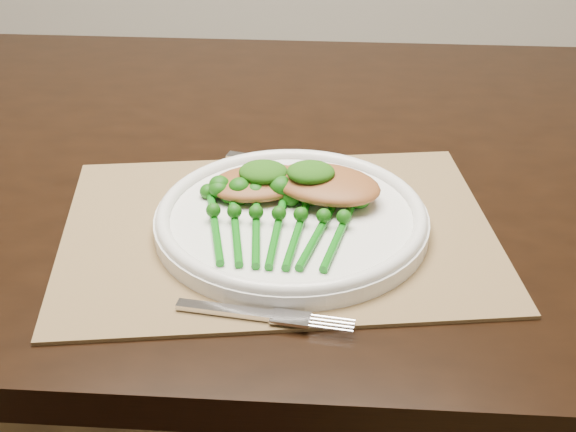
{
  "coord_description": "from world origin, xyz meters",
  "views": [
    {
      "loc": [
        0.22,
        -0.92,
        1.22
      ],
      "look_at": [
        0.18,
        -0.19,
        0.78
      ],
      "focal_mm": 50.0,
      "sensor_mm": 36.0,
      "label": 1
    }
  ],
  "objects_px": {
    "placemat": "(278,231)",
    "broccolini_bundle": "(277,231)",
    "dining_table": "(244,368)",
    "dinner_plate": "(291,218)",
    "chicken_fillet_left": "(260,183)"
  },
  "relations": [
    {
      "from": "placemat",
      "to": "dinner_plate",
      "type": "height_order",
      "value": "dinner_plate"
    },
    {
      "from": "dining_table",
      "to": "broccolini_bundle",
      "type": "height_order",
      "value": "broccolini_bundle"
    },
    {
      "from": "dinner_plate",
      "to": "chicken_fillet_left",
      "type": "relative_size",
      "value": 2.58
    },
    {
      "from": "broccolini_bundle",
      "to": "placemat",
      "type": "bearing_deg",
      "value": 94.14
    },
    {
      "from": "dining_table",
      "to": "broccolini_bundle",
      "type": "distance_m",
      "value": 0.47
    },
    {
      "from": "dining_table",
      "to": "broccolini_bundle",
      "type": "xyz_separation_m",
      "value": [
        0.07,
        -0.23,
        0.4
      ]
    },
    {
      "from": "placemat",
      "to": "chicken_fillet_left",
      "type": "distance_m",
      "value": 0.06
    },
    {
      "from": "dinner_plate",
      "to": "broccolini_bundle",
      "type": "distance_m",
      "value": 0.04
    },
    {
      "from": "dining_table",
      "to": "placemat",
      "type": "relative_size",
      "value": 3.44
    },
    {
      "from": "chicken_fillet_left",
      "to": "broccolini_bundle",
      "type": "bearing_deg",
      "value": -92.79
    },
    {
      "from": "placemat",
      "to": "broccolini_bundle",
      "type": "xyz_separation_m",
      "value": [
        0.0,
        -0.04,
        0.02
      ]
    },
    {
      "from": "dinner_plate",
      "to": "chicken_fillet_left",
      "type": "xyz_separation_m",
      "value": [
        -0.04,
        0.05,
        0.02
      ]
    },
    {
      "from": "dinner_plate",
      "to": "placemat",
      "type": "bearing_deg",
      "value": -170.88
    },
    {
      "from": "placemat",
      "to": "broccolini_bundle",
      "type": "distance_m",
      "value": 0.05
    },
    {
      "from": "placemat",
      "to": "dinner_plate",
      "type": "distance_m",
      "value": 0.02
    }
  ]
}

